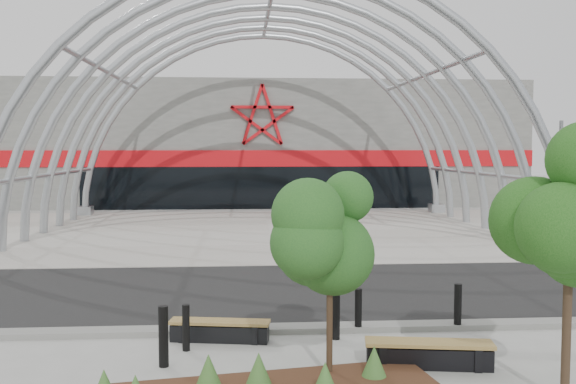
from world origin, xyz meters
TOP-DOWN VIEW (x-y plane):
  - ground at (0.00, 0.00)m, footprint 140.00×140.00m
  - road at (0.00, 3.50)m, footprint 140.00×7.00m
  - forecourt at (0.00, 15.50)m, footprint 60.00×17.00m
  - kerb at (0.00, -0.25)m, footprint 60.00×0.50m
  - arena_building at (0.00, 33.45)m, footprint 34.00×15.24m
  - vault_canopy at (0.00, 15.50)m, footprint 20.80×15.80m
  - signal_pole at (9.91, 8.50)m, footprint 0.32×0.66m
  - street_tree_0 at (0.19, -2.94)m, footprint 1.43×1.43m
  - street_tree_1 at (3.55, -4.27)m, footprint 1.67×1.67m
  - bench_0 at (-1.69, -0.81)m, footprint 2.02×0.75m
  - bench_1 at (1.98, -2.58)m, footprint 2.24×0.81m
  - bollard_0 at (-2.30, -1.36)m, footprint 0.14×0.14m
  - bollard_1 at (-2.62, -2.21)m, footprint 0.17×0.17m
  - bollard_2 at (1.14, -0.40)m, footprint 0.15×0.15m
  - bollard_3 at (0.61, -0.84)m, footprint 0.17×0.17m
  - bollard_4 at (3.24, -0.39)m, footprint 0.16×0.16m

SIDE VIEW (x-z plane):
  - ground at x=0.00m, z-range 0.00..0.00m
  - road at x=0.00m, z-range 0.00..0.02m
  - vault_canopy at x=0.00m, z-range -10.16..10.20m
  - forecourt at x=0.00m, z-range 0.00..0.04m
  - kerb at x=0.00m, z-range 0.00..0.12m
  - bench_0 at x=-1.69m, z-range -0.01..0.41m
  - bench_1 at x=1.98m, z-range -0.01..0.45m
  - bollard_0 at x=-2.30m, z-range 0.00..0.88m
  - bollard_2 at x=1.14m, z-range 0.00..0.91m
  - bollard_4 at x=3.24m, z-range 0.00..0.97m
  - bollard_3 at x=0.61m, z-range 0.00..1.04m
  - bollard_1 at x=-2.62m, z-range 0.00..1.07m
  - street_tree_0 at x=0.19m, z-range 0.71..3.97m
  - signal_pole at x=9.91m, z-range 0.11..4.84m
  - street_tree_1 at x=3.55m, z-range 0.86..4.80m
  - arena_building at x=0.00m, z-range -0.01..7.99m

